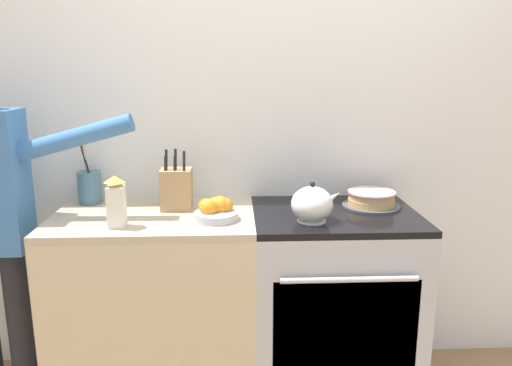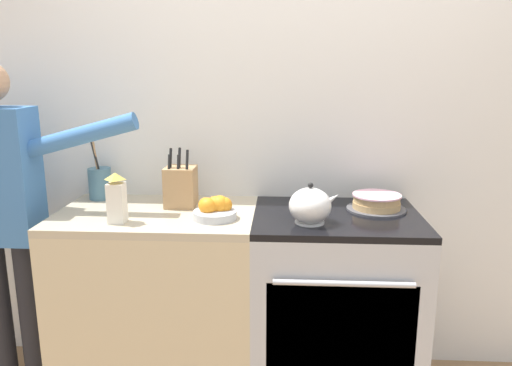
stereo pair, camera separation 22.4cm
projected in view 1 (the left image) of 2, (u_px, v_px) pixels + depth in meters
wall_back at (280, 123)px, 2.54m from camera, size 8.00×0.04×2.60m
counter_cabinet at (158, 306)px, 2.39m from camera, size 0.92×0.61×0.92m
stove_range at (332, 303)px, 2.42m from camera, size 0.76×0.64×0.92m
layer_cake at (371, 200)px, 2.40m from camera, size 0.28×0.28×0.08m
tea_kettle at (312, 204)px, 2.16m from camera, size 0.22×0.18×0.18m
knife_block at (177, 188)px, 2.36m from camera, size 0.14×0.15×0.29m
utensil_crock at (90, 187)px, 2.45m from camera, size 0.11×0.11×0.31m
fruit_bowl at (216, 210)px, 2.20m from camera, size 0.19×0.19×0.10m
milk_carton at (116, 203)px, 2.08m from camera, size 0.07×0.07×0.22m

